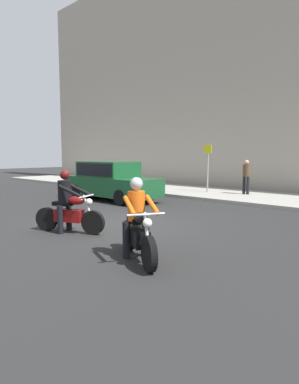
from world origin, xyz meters
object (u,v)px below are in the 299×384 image
Objects in this scene: parked_sedan_forest_green at (110,180)px; pedestrian_bystander at (246,174)px; motorcycle_with_rider_orange_stripe at (138,226)px; street_sign_post at (208,163)px; motorcycle_with_rider_black_leather at (68,207)px.

parked_sedan_forest_green is 6.47m from pedestrian_bystander.
motorcycle_with_rider_orange_stripe is at bearing -36.69° from parked_sedan_forest_green.
motorcycle_with_rider_orange_stripe is 1.14× the size of pedestrian_bystander.
parked_sedan_forest_green is 2.93× the size of pedestrian_bystander.
pedestrian_bystander is at bearing 12.51° from street_sign_post.
street_sign_post is 1.48× the size of pedestrian_bystander.
parked_sedan_forest_green is (-6.93, 5.17, 0.23)m from motorcycle_with_rider_orange_stripe.
parked_sedan_forest_green is (-4.01, 4.82, 0.22)m from motorcycle_with_rider_black_leather.
motorcycle_with_rider_black_leather is 0.40× the size of parked_sedan_forest_green.
motorcycle_with_rider_orange_stripe is at bearing -63.80° from street_sign_post.
motorcycle_with_rider_black_leather reaches higher than motorcycle_with_rider_orange_stripe.
motorcycle_with_rider_orange_stripe is 0.77× the size of street_sign_post.
parked_sedan_forest_green is 5.16m from street_sign_post.
street_sign_post is (-4.84, 9.83, 0.95)m from motorcycle_with_rider_orange_stripe.
motorcycle_with_rider_black_leather is 9.72m from street_sign_post.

